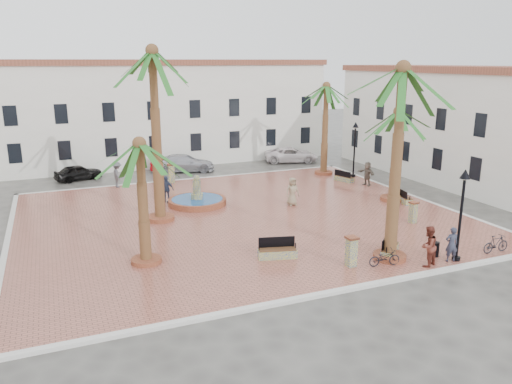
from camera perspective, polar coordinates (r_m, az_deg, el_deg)
ground at (r=30.67m, az=-1.73°, el=-3.07°), size 120.00×120.00×0.00m
plaza at (r=30.65m, az=-1.73°, el=-2.94°), size 26.00×22.00×0.15m
kerb_n at (r=40.76m, az=-7.22°, el=1.45°), size 26.30×0.30×0.16m
kerb_s at (r=21.43m, az=8.96°, el=-11.21°), size 26.30×0.30×0.16m
kerb_e at (r=37.09m, az=17.40°, el=-0.46°), size 0.30×22.30×0.16m
kerb_w at (r=29.00m, az=-26.64°, el=-5.61°), size 0.30×22.30×0.16m
building_north at (r=48.64m, az=-10.26°, el=9.09°), size 30.40×7.40×9.50m
building_east at (r=42.43m, az=23.50°, el=6.96°), size 7.40×26.40×9.00m
fountain at (r=33.37m, az=-6.74°, el=-0.93°), size 3.84×3.84×1.98m
palm_nw at (r=29.07m, az=-11.70°, el=13.61°), size 5.42×5.42×10.17m
palm_sw at (r=23.00m, az=-13.09°, el=3.61°), size 4.67×4.67×6.00m
palm_s at (r=23.39m, az=16.32°, el=11.20°), size 5.11×5.11×9.29m
palm_e at (r=34.41m, az=15.92°, el=7.45°), size 5.46×5.46×6.40m
palm_ne at (r=41.56m, az=8.03°, el=10.80°), size 4.89×4.89×7.62m
bench_s at (r=24.30m, az=2.44°, el=-6.90°), size 1.97×1.04×1.00m
bench_se at (r=25.50m, az=15.02°, el=-6.39°), size 1.69×1.56×0.93m
bench_e at (r=34.98m, az=16.50°, el=-0.74°), size 0.85×1.78×0.90m
bench_ne at (r=40.02m, az=10.01°, el=1.56°), size 1.02×1.74×0.88m
lamppost_s at (r=25.04m, az=22.53°, el=-0.79°), size 0.48×0.48×4.46m
lamppost_e at (r=41.30m, az=11.24°, el=5.86°), size 0.49×0.49×4.49m
bollard_se at (r=23.57m, az=10.84°, el=-6.64°), size 0.53×0.53×1.45m
bollard_n at (r=39.40m, az=-9.65°, el=2.16°), size 0.55×0.55×1.51m
bollard_e at (r=30.67m, az=17.52°, el=-2.19°), size 0.50×0.50×1.28m
litter_bin at (r=25.95m, az=19.80°, el=-6.16°), size 0.38×0.38×0.73m
cyclist_a at (r=25.41m, az=21.45°, el=-5.59°), size 0.71×0.56×1.71m
bicycle_a at (r=24.08m, az=14.46°, el=-7.29°), size 1.59×0.78×0.80m
cyclist_b at (r=24.46m, az=19.08°, el=-5.87°), size 1.13×1.00×1.94m
bicycle_b at (r=27.54m, az=25.74°, el=-5.37°), size 1.55×0.49×0.92m
pedestrian_fountain_a at (r=32.82m, az=4.17°, el=0.06°), size 0.92×0.61×1.87m
pedestrian_fountain_b at (r=34.00m, az=-10.25°, el=0.32°), size 1.12×0.92×1.79m
pedestrian_north at (r=38.86m, az=-15.58°, el=1.93°), size 0.83×1.31×1.93m
pedestrian_east at (r=38.97m, az=12.59°, el=2.08°), size 0.84×1.77×1.83m
car_black at (r=42.91m, az=-19.65°, el=2.12°), size 3.98×2.53×1.26m
car_red at (r=44.17m, az=-9.58°, el=3.11°), size 3.95×2.18×1.23m
car_silver at (r=43.98m, az=-8.15°, el=3.29°), size 5.49×3.30×1.49m
car_white at (r=47.77m, az=4.05°, el=4.27°), size 5.55×3.76×1.41m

